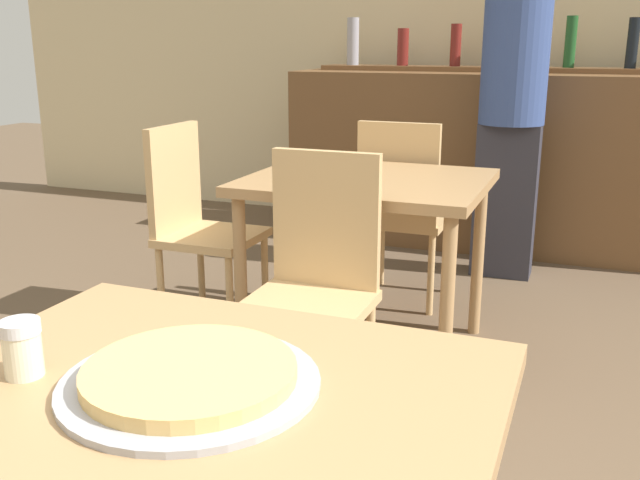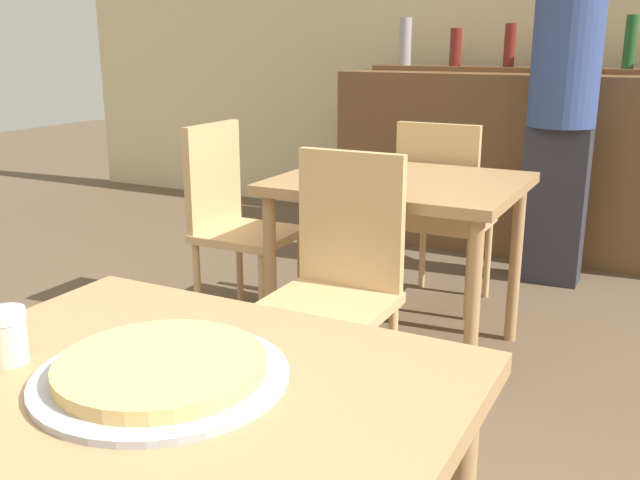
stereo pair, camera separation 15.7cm
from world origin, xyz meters
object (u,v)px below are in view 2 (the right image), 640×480
chair_far_side_front (338,273)px  person_standing (562,104)px  cheese_shaker (8,335)px  pizza_tray (161,370)px  chair_far_side_back (442,206)px  chair_far_side_left (232,213)px

chair_far_side_front → person_standing: (0.40, 1.78, 0.44)m
chair_far_side_front → cheese_shaker: size_ratio=9.39×
cheese_shaker → person_standing: bearing=82.6°
pizza_tray → cheese_shaker: cheese_shaker is taller
chair_far_side_back → person_standing: (0.40, 0.67, 0.44)m
chair_far_side_left → person_standing: person_standing is taller
pizza_tray → chair_far_side_front: bearing=102.6°
chair_far_side_front → chair_far_side_left: size_ratio=1.00×
chair_far_side_front → chair_far_side_back: size_ratio=1.00×
chair_far_side_front → pizza_tray: 1.27m
pizza_tray → cheese_shaker: bearing=-166.4°
chair_far_side_front → pizza_tray: size_ratio=2.17×
chair_far_side_front → chair_far_side_back: (0.00, 1.11, 0.00)m
chair_far_side_front → chair_far_side_left: same height
chair_far_side_back → cheese_shaker: bearing=90.0°
chair_far_side_back → cheese_shaker: size_ratio=9.39×
chair_far_side_front → cheese_shaker: 1.31m
chair_far_side_back → cheese_shaker: (0.00, -2.40, 0.27)m
chair_far_side_back → pizza_tray: 2.36m
chair_far_side_front → chair_far_side_left: bearing=145.1°
chair_far_side_front → chair_far_side_left: 0.97m
chair_far_side_back → cheese_shaker: 2.41m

